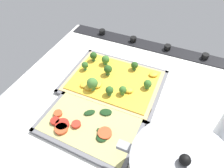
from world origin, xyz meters
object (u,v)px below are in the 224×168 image
Objects in this scene: veggie_pizza_back at (91,121)px; baking_tray_back at (93,121)px; broccoli_pizza at (113,80)px; baking_tray_front at (114,82)px.

baking_tray_back is at bearing -125.74° from veggie_pizza_back.
baking_tray_front is at bearing -153.71° from broccoli_pizza.
baking_tray_back is 1.09× the size of veggie_pizza_back.
veggie_pizza_back is (0.41, 0.57, 0.71)cm from baking_tray_back.
baking_tray_front is 18.72cm from veggie_pizza_back.
veggie_pizza_back reaches higher than baking_tray_front.
baking_tray_front is 1.51cm from broccoli_pizza.
baking_tray_front is at bearing -87.78° from baking_tray_back.
veggie_pizza_back reaches higher than baking_tray_back.
baking_tray_front and baking_tray_back have the same top height.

